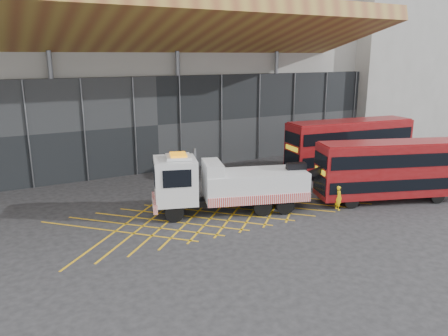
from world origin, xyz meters
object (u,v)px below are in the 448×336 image
recovery_truck (225,184)px  bus_second (349,144)px  worker (338,198)px  bus_towed (391,168)px

recovery_truck → bus_second: 14.12m
bus_second → worker: bus_second is taller
recovery_truck → worker: (6.57, -3.09, -1.03)m
recovery_truck → bus_towed: 11.41m
bus_towed → worker: 4.57m
recovery_truck → worker: bearing=-7.9°
bus_second → bus_towed: bearing=-105.3°
recovery_truck → bus_second: bus_second is taller
recovery_truck → bus_second: (13.67, 3.47, 0.65)m
bus_towed → bus_second: bearing=86.9°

